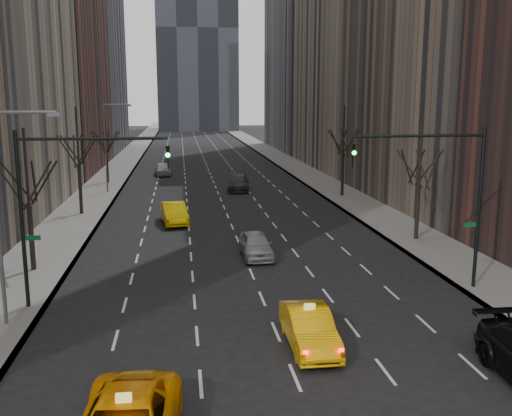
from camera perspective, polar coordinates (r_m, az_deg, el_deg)
name	(u,v)px	position (r m, az deg, el deg)	size (l,w,h in m)	color
sidewalk_left	(121,165)	(84.84, -13.31, 4.16)	(4.50, 320.00, 0.15)	slate
sidewalk_right	(288,163)	(85.91, 3.22, 4.52)	(4.50, 320.00, 0.15)	slate
bld_left_far	(37,0)	(82.80, -21.03, 18.83)	(14.00, 28.00, 44.00)	brown
tree_lw_b	(29,206)	(33.44, -21.75, 0.16)	(3.36, 3.50, 7.82)	black
tree_lw_c	(79,167)	(48.90, -17.28, 3.96)	(3.36, 3.50, 8.74)	black
tree_lw_d	(107,153)	(66.67, -14.72, 5.38)	(3.36, 3.50, 7.36)	black
tree_rw_b	(419,187)	(39.61, 15.95, 2.07)	(3.36, 3.50, 7.82)	black
tree_rw_c	(343,156)	(56.40, 8.71, 5.17)	(3.36, 3.50, 8.74)	black
traffic_mast_left	(59,190)	(26.73, -19.07, 1.69)	(6.69, 0.39, 8.00)	black
traffic_mast_right	(448,182)	(29.17, 18.66, 2.43)	(6.69, 0.39, 8.00)	black
streetlight_near	(5,196)	(25.22, -23.83, 1.15)	(2.83, 0.22, 9.00)	slate
streetlight_far	(109,138)	(59.44, -14.51, 6.76)	(2.83, 0.22, 9.00)	slate
taxi_sedan	(309,328)	(22.58, 5.34, -11.86)	(1.61, 4.63, 1.53)	#FBAD05
silver_sedan_ahead	(256,245)	(34.71, -0.02, -3.69)	(1.80, 4.47, 1.52)	#9EA1A6
far_taxi	(174,213)	(44.44, -8.19, -0.52)	(1.71, 4.90, 1.61)	yellow
far_suv_grey	(238,183)	(60.25, -1.77, 2.55)	(2.28, 5.60, 1.63)	#303035
far_car_white	(163,169)	(73.22, -9.30, 3.88)	(1.91, 4.76, 1.62)	#B8B8B8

